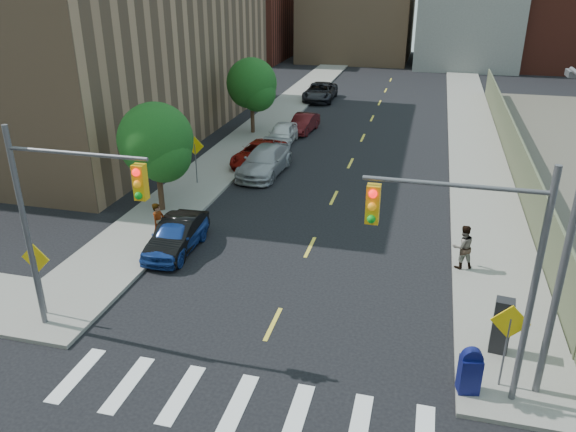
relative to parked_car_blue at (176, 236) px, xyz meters
The scene contains 26 objects.
sidewalk_nw 29.37m from the parked_car_blue, 94.39° to the left, with size 3.50×73.00×0.15m, color gray.
sidewalk_ne 32.15m from the parked_car_blue, 65.65° to the left, with size 3.50×73.00×0.15m, color gray.
fence_north 21.85m from the parked_car_blue, 46.26° to the left, with size 0.12×44.00×2.50m, color #585C40.
building_nw 25.33m from the parked_car_blue, 132.86° to the left, with size 22.00×30.00×16.00m, color #8C6B4C.
bg_bldg_west 60.32m from the parked_car_blue, 105.94° to the left, with size 14.00×18.00×12.00m, color #592319.
bg_bldg_midwest 60.17m from the parked_car_blue, 90.48° to the left, with size 14.00×16.00×15.00m, color #8C6B4C.
bg_bldg_center 59.49m from the parked_car_blue, 76.85° to the left, with size 12.00×16.00×10.00m, color gray.
signal_nw 7.31m from the parked_car_blue, 94.46° to the right, with size 4.59×0.30×7.00m.
signal_ne 13.61m from the parked_car_blue, 28.44° to the right, with size 4.59×0.30×7.00m.
streetlight_ne 15.37m from the parked_car_blue, 21.22° to the right, with size 0.25×3.70×9.00m.
warn_sign_nw 6.30m from the parked_car_blue, 111.91° to the right, with size 1.06×0.06×2.83m.
warn_sign_ne 13.99m from the parked_car_blue, 24.24° to the right, with size 1.06×0.06×2.83m.
warn_sign_midwest 8.21m from the parked_car_blue, 106.47° to the left, with size 1.06×0.06×2.83m.
tree_west_near 5.34m from the parked_car_blue, 123.20° to the left, with size 3.66×3.64×5.52m.
tree_west_far 19.19m from the parked_car_blue, 97.58° to the left, with size 3.66×3.64×5.52m.
parked_car_blue is the anchor object (origin of this frame).
parked_car_black 0.21m from the parked_car_blue, 90.00° to the left, with size 1.46×4.20×1.38m, color black.
parked_car_red 12.19m from the parked_car_blue, 90.00° to the left, with size 2.29×4.97×1.38m, color maroon.
parked_car_silver 10.62m from the parked_car_blue, 85.43° to the left, with size 2.19×5.40×1.57m, color #96989D.
parked_car_white 16.92m from the parked_car_blue, 89.17° to the left, with size 1.70×4.23×1.44m, color silver.
parked_car_maroon 20.33m from the parked_car_blue, 87.23° to the left, with size 1.40×4.01×1.32m, color #460E10.
parked_car_grey 31.53m from the parked_car_blue, 90.00° to the left, with size 2.63×5.69×1.58m, color black.
mailbox 13.34m from the parked_car_blue, 27.79° to the right, with size 0.67×0.56×1.44m.
payphone 13.43m from the parked_car_blue, 17.65° to the right, with size 0.55×0.45×1.85m, color black.
pedestrian_west 0.91m from the parked_car_blue, behind, with size 0.71×0.46×1.94m, color gray.
pedestrian_east 11.87m from the parked_car_blue, ahead, with size 0.89×0.69×1.83m, color gray.
Camera 1 is at (4.47, -7.48, 11.14)m, focal length 35.00 mm.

